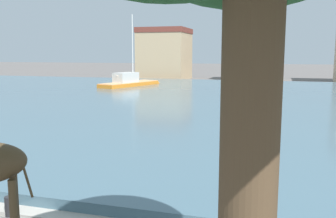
# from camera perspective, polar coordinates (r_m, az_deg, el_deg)

# --- Properties ---
(harbor_water) EXTENTS (87.60, 44.26, 0.41)m
(harbor_water) POSITION_cam_1_polar(r_m,az_deg,el_deg) (30.24, 12.11, 1.00)
(harbor_water) COLOR #476675
(harbor_water) RESTS_ON ground
(sailboat_orange) EXTENTS (4.80, 9.59, 8.35)m
(sailboat_orange) POSITION_cam_1_polar(r_m,az_deg,el_deg) (42.90, -5.40, 3.87)
(sailboat_orange) COLOR orange
(sailboat_orange) RESTS_ON ground
(mooring_bollard) EXTENTS (0.24, 0.24, 0.50)m
(mooring_bollard) POSITION_cam_1_polar(r_m,az_deg,el_deg) (10.42, -22.99, -13.48)
(mooring_bollard) COLOR #232326
(mooring_bollard) RESTS_ON ground
(townhouse_end_terrace) EXTENTS (7.36, 7.53, 7.95)m
(townhouse_end_terrace) POSITION_cam_1_polar(r_m,az_deg,el_deg) (59.50, -0.50, 8.41)
(townhouse_end_terrace) COLOR tan
(townhouse_end_terrace) RESTS_ON ground
(townhouse_narrow_midrow) EXTENTS (6.50, 5.48, 8.80)m
(townhouse_narrow_midrow) POSITION_cam_1_polar(r_m,az_deg,el_deg) (57.16, 13.83, 8.60)
(townhouse_narrow_midrow) COLOR beige
(townhouse_narrow_midrow) RESTS_ON ground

